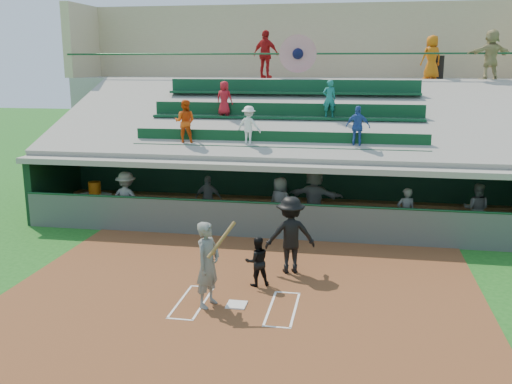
% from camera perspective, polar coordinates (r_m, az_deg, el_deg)
% --- Properties ---
extents(ground, '(100.00, 100.00, 0.00)m').
position_cam_1_polar(ground, '(12.87, -1.96, -11.34)').
color(ground, '#195718').
rests_on(ground, ground).
extents(dirt_slab, '(11.00, 9.00, 0.02)m').
position_cam_1_polar(dirt_slab, '(13.31, -1.50, -10.43)').
color(dirt_slab, brown).
rests_on(dirt_slab, ground).
extents(home_plate, '(0.43, 0.43, 0.03)m').
position_cam_1_polar(home_plate, '(12.85, -1.96, -11.20)').
color(home_plate, silver).
rests_on(home_plate, dirt_slab).
extents(batters_box_chalk, '(2.65, 1.85, 0.01)m').
position_cam_1_polar(batters_box_chalk, '(12.86, -1.96, -11.24)').
color(batters_box_chalk, white).
rests_on(batters_box_chalk, dirt_slab).
extents(dugout_floor, '(16.00, 3.50, 0.04)m').
position_cam_1_polar(dugout_floor, '(19.12, 2.28, -3.09)').
color(dugout_floor, gray).
rests_on(dugout_floor, ground).
extents(concourse_slab, '(20.00, 3.00, 4.60)m').
position_cam_1_polar(concourse_slab, '(25.27, 4.46, 6.07)').
color(concourse_slab, gray).
rests_on(concourse_slab, ground).
extents(grandstand, '(20.40, 10.40, 7.80)m').
position_cam_1_polar(grandstand, '(22.33, 3.66, 5.09)').
color(grandstand, '#505550').
rests_on(grandstand, ground).
extents(batter_at_plate, '(0.96, 0.82, 1.95)m').
position_cam_1_polar(batter_at_plate, '(12.54, -4.83, -7.20)').
color(batter_at_plate, '#5D5F5A').
rests_on(batter_at_plate, dirt_slab).
extents(catcher, '(0.72, 0.66, 1.21)m').
position_cam_1_polar(catcher, '(13.72, 0.10, -6.95)').
color(catcher, black).
rests_on(catcher, dirt_slab).
extents(home_umpire, '(1.43, 1.07, 1.98)m').
position_cam_1_polar(home_umpire, '(14.48, 3.46, -4.29)').
color(home_umpire, black).
rests_on(home_umpire, dirt_slab).
extents(dugout_bench, '(16.58, 0.80, 0.50)m').
position_cam_1_polar(dugout_bench, '(20.34, 3.34, -1.34)').
color(dugout_bench, olive).
rests_on(dugout_bench, dugout_floor).
extents(white_table, '(1.07, 0.96, 0.77)m').
position_cam_1_polar(white_table, '(20.66, -15.68, -1.19)').
color(white_table, silver).
rests_on(white_table, dugout_floor).
extents(water_cooler, '(0.42, 0.42, 0.42)m').
position_cam_1_polar(water_cooler, '(20.50, -15.83, 0.41)').
color(water_cooler, orange).
rests_on(water_cooler, white_table).
extents(dugout_player_a, '(1.21, 0.75, 1.79)m').
position_cam_1_polar(dugout_player_a, '(18.96, -12.82, -0.68)').
color(dugout_player_a, '#5F615C').
rests_on(dugout_player_a, dugout_floor).
extents(dugout_player_b, '(0.92, 0.39, 1.56)m').
position_cam_1_polar(dugout_player_b, '(19.07, -4.78, -0.68)').
color(dugout_player_b, '#555853').
rests_on(dugout_player_b, dugout_floor).
extents(dugout_player_c, '(0.97, 0.86, 1.66)m').
position_cam_1_polar(dugout_player_c, '(18.29, 2.42, -1.07)').
color(dugout_player_c, '#5B5D58').
rests_on(dugout_player_c, dugout_floor).
extents(dugout_player_d, '(1.87, 0.90, 1.94)m').
position_cam_1_polar(dugout_player_d, '(18.43, 5.86, -0.58)').
color(dugout_player_d, '#61645E').
rests_on(dugout_player_d, dugout_floor).
extents(dugout_player_e, '(0.64, 0.50, 1.56)m').
position_cam_1_polar(dugout_player_e, '(17.83, 14.74, -2.03)').
color(dugout_player_e, '#535651').
rests_on(dugout_player_e, dugout_floor).
extents(dugout_player_f, '(0.91, 0.79, 1.61)m').
position_cam_1_polar(dugout_player_f, '(18.89, 21.17, -1.58)').
color(dugout_player_f, '#5E605B').
rests_on(dugout_player_f, dugout_floor).
extents(trash_bin, '(0.62, 0.62, 0.93)m').
position_cam_1_polar(trash_bin, '(24.98, 17.55, 11.81)').
color(trash_bin, black).
rests_on(trash_bin, concourse_slab).
extents(concourse_staff_a, '(1.25, 0.86, 1.97)m').
position_cam_1_polar(concourse_staff_a, '(24.39, 0.99, 13.60)').
color(concourse_staff_a, '#B51416').
rests_on(concourse_staff_a, concourse_slab).
extents(concourse_staff_b, '(0.99, 0.84, 1.71)m').
position_cam_1_polar(concourse_staff_b, '(24.10, 17.14, 12.75)').
color(concourse_staff_b, '#C65E0B').
rests_on(concourse_staff_b, concourse_slab).
extents(concourse_staff_c, '(1.85, 1.13, 1.90)m').
position_cam_1_polar(concourse_staff_c, '(24.03, 22.43, 12.58)').
color(concourse_staff_c, tan).
rests_on(concourse_staff_c, concourse_slab).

